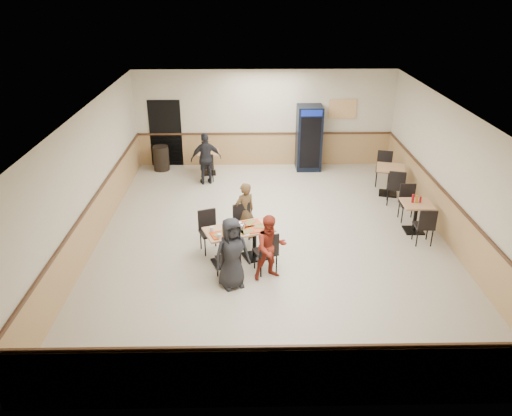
{
  "coord_description": "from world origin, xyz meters",
  "views": [
    {
      "loc": [
        -0.55,
        -10.18,
        5.51
      ],
      "look_at": [
        -0.37,
        -0.5,
        1.0
      ],
      "focal_mm": 35.0,
      "sensor_mm": 36.0,
      "label": 1
    }
  ],
  "objects_px": {
    "diner_woman_left": "(232,253)",
    "diner_man_opposite": "(245,212)",
    "side_table_far": "(390,176)",
    "side_table_near": "(416,213)",
    "trash_bin": "(161,158)",
    "back_table": "(208,159)",
    "lone_diner": "(206,159)",
    "main_table": "(239,240)",
    "diner_woman_right": "(271,248)",
    "pepsi_cooler": "(309,138)"
  },
  "relations": [
    {
      "from": "main_table",
      "to": "diner_woman_left",
      "type": "distance_m",
      "value": 0.99
    },
    {
      "from": "diner_woman_right",
      "to": "back_table",
      "type": "bearing_deg",
      "value": 85.96
    },
    {
      "from": "main_table",
      "to": "diner_man_opposite",
      "type": "relative_size",
      "value": 1.13
    },
    {
      "from": "diner_man_opposite",
      "to": "side_table_near",
      "type": "distance_m",
      "value": 4.03
    },
    {
      "from": "main_table",
      "to": "diner_woman_right",
      "type": "distance_m",
      "value": 0.94
    },
    {
      "from": "pepsi_cooler",
      "to": "main_table",
      "type": "bearing_deg",
      "value": -111.06
    },
    {
      "from": "side_table_near",
      "to": "side_table_far",
      "type": "relative_size",
      "value": 0.8
    },
    {
      "from": "side_table_near",
      "to": "lone_diner",
      "type": "bearing_deg",
      "value": 148.63
    },
    {
      "from": "side_table_near",
      "to": "diner_man_opposite",
      "type": "bearing_deg",
      "value": -175.57
    },
    {
      "from": "lone_diner",
      "to": "pepsi_cooler",
      "type": "distance_m",
      "value": 3.31
    },
    {
      "from": "diner_woman_right",
      "to": "diner_man_opposite",
      "type": "height_order",
      "value": "diner_man_opposite"
    },
    {
      "from": "main_table",
      "to": "diner_man_opposite",
      "type": "xyz_separation_m",
      "value": [
        0.12,
        0.96,
        0.19
      ]
    },
    {
      "from": "diner_woman_right",
      "to": "diner_man_opposite",
      "type": "bearing_deg",
      "value": 87.82
    },
    {
      "from": "main_table",
      "to": "back_table",
      "type": "relative_size",
      "value": 2.2
    },
    {
      "from": "diner_woman_right",
      "to": "side_table_near",
      "type": "relative_size",
      "value": 1.87
    },
    {
      "from": "main_table",
      "to": "side_table_far",
      "type": "relative_size",
      "value": 1.71
    },
    {
      "from": "diner_man_opposite",
      "to": "trash_bin",
      "type": "distance_m",
      "value": 5.28
    },
    {
      "from": "diner_woman_left",
      "to": "diner_man_opposite",
      "type": "xyz_separation_m",
      "value": [
        0.24,
        1.91,
        -0.03
      ]
    },
    {
      "from": "main_table",
      "to": "trash_bin",
      "type": "bearing_deg",
      "value": 93.49
    },
    {
      "from": "lone_diner",
      "to": "pepsi_cooler",
      "type": "relative_size",
      "value": 0.76
    },
    {
      "from": "diner_woman_right",
      "to": "side_table_near",
      "type": "bearing_deg",
      "value": 9.47
    },
    {
      "from": "diner_woman_left",
      "to": "side_table_near",
      "type": "bearing_deg",
      "value": 3.34
    },
    {
      "from": "back_table",
      "to": "main_table",
      "type": "bearing_deg",
      "value": -79.15
    },
    {
      "from": "diner_woman_right",
      "to": "diner_man_opposite",
      "type": "xyz_separation_m",
      "value": [
        -0.51,
        1.63,
        0.01
      ]
    },
    {
      "from": "diner_woman_left",
      "to": "pepsi_cooler",
      "type": "relative_size",
      "value": 0.73
    },
    {
      "from": "diner_woman_left",
      "to": "back_table",
      "type": "height_order",
      "value": "diner_woman_left"
    },
    {
      "from": "diner_man_opposite",
      "to": "side_table_far",
      "type": "xyz_separation_m",
      "value": [
        3.97,
        2.53,
        -0.16
      ]
    },
    {
      "from": "back_table",
      "to": "trash_bin",
      "type": "height_order",
      "value": "trash_bin"
    },
    {
      "from": "diner_woman_right",
      "to": "trash_bin",
      "type": "height_order",
      "value": "diner_woman_right"
    },
    {
      "from": "pepsi_cooler",
      "to": "diner_woman_left",
      "type": "bearing_deg",
      "value": -109.21
    },
    {
      "from": "lone_diner",
      "to": "diner_man_opposite",
      "type": "bearing_deg",
      "value": 93.73
    },
    {
      "from": "diner_woman_left",
      "to": "side_table_near",
      "type": "xyz_separation_m",
      "value": [
        4.25,
        2.22,
        -0.24
      ]
    },
    {
      "from": "side_table_far",
      "to": "trash_bin",
      "type": "xyz_separation_m",
      "value": [
        -6.58,
        2.05,
        -0.15
      ]
    },
    {
      "from": "diner_woman_right",
      "to": "side_table_near",
      "type": "height_order",
      "value": "diner_woman_right"
    },
    {
      "from": "lone_diner",
      "to": "main_table",
      "type": "bearing_deg",
      "value": 88.5
    },
    {
      "from": "diner_woman_left",
      "to": "side_table_far",
      "type": "xyz_separation_m",
      "value": [
        4.21,
        4.45,
        -0.2
      ]
    },
    {
      "from": "side_table_far",
      "to": "trash_bin",
      "type": "height_order",
      "value": "side_table_far"
    },
    {
      "from": "back_table",
      "to": "pepsi_cooler",
      "type": "distance_m",
      "value": 3.16
    },
    {
      "from": "pepsi_cooler",
      "to": "back_table",
      "type": "bearing_deg",
      "value": -173.26
    },
    {
      "from": "diner_woman_left",
      "to": "pepsi_cooler",
      "type": "height_order",
      "value": "pepsi_cooler"
    },
    {
      "from": "diner_man_opposite",
      "to": "lone_diner",
      "type": "distance_m",
      "value": 3.61
    },
    {
      "from": "trash_bin",
      "to": "side_table_far",
      "type": "bearing_deg",
      "value": -17.28
    },
    {
      "from": "diner_woman_left",
      "to": "back_table",
      "type": "relative_size",
      "value": 2.04
    },
    {
      "from": "diner_man_opposite",
      "to": "lone_diner",
      "type": "height_order",
      "value": "lone_diner"
    },
    {
      "from": "diner_woman_left",
      "to": "side_table_far",
      "type": "relative_size",
      "value": 1.59
    },
    {
      "from": "lone_diner",
      "to": "side_table_near",
      "type": "relative_size",
      "value": 2.08
    },
    {
      "from": "side_table_near",
      "to": "back_table",
      "type": "xyz_separation_m",
      "value": [
        -5.13,
        3.92,
        -0.02
      ]
    },
    {
      "from": "diner_man_opposite",
      "to": "diner_woman_left",
      "type": "bearing_deg",
      "value": 50.72
    },
    {
      "from": "diner_woman_right",
      "to": "pepsi_cooler",
      "type": "distance_m",
      "value": 6.43
    },
    {
      "from": "trash_bin",
      "to": "back_table",
      "type": "bearing_deg",
      "value": -13.18
    }
  ]
}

